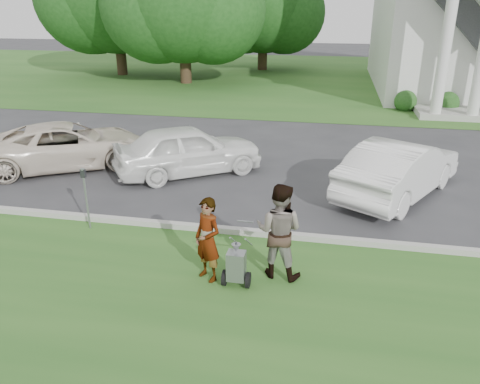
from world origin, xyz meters
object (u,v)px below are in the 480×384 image
(person_left, at_px, (208,240))
(parking_meter_near, at_px, (85,191))
(car_b, at_px, (188,150))
(car_d, at_px, (400,168))
(tree_back, at_px, (263,8))
(striping_cart, at_px, (236,267))
(person_right, at_px, (279,232))
(car_a, at_px, (68,145))
(tree_left, at_px, (183,2))

(person_left, relative_size, parking_meter_near, 1.11)
(car_b, relative_size, car_d, 0.96)
(tree_back, distance_m, parking_meter_near, 30.08)
(striping_cart, height_order, person_right, person_right)
(tree_back, distance_m, person_left, 31.88)
(car_a, relative_size, car_d, 1.09)
(parking_meter_near, bearing_deg, tree_back, 90.92)
(car_a, relative_size, car_b, 1.14)
(striping_cart, bearing_deg, car_a, 139.59)
(person_left, distance_m, person_right, 1.37)
(tree_left, height_order, person_left, tree_left)
(car_b, bearing_deg, striping_cart, 170.28)
(striping_cart, relative_size, car_b, 0.23)
(person_right, xyz_separation_m, car_b, (-3.48, 5.40, -0.17))
(parking_meter_near, bearing_deg, car_d, 26.16)
(tree_back, xyz_separation_m, car_a, (-2.39, -25.71, -4.01))
(parking_meter_near, distance_m, car_d, 8.24)
(tree_left, height_order, car_d, tree_left)
(person_left, bearing_deg, car_b, 143.79)
(striping_cart, xyz_separation_m, person_right, (0.72, 0.54, 0.54))
(tree_left, relative_size, parking_meter_near, 7.04)
(tree_back, xyz_separation_m, car_b, (1.64, -25.61, -3.95))
(tree_left, distance_m, person_right, 25.10)
(car_a, bearing_deg, person_right, -155.75)
(car_d, bearing_deg, car_a, 27.23)
(car_a, bearing_deg, person_left, -163.08)
(car_a, bearing_deg, tree_left, -25.42)
(car_a, distance_m, car_d, 10.28)
(person_right, xyz_separation_m, parking_meter_near, (-4.64, 1.17, -0.00))
(person_left, distance_m, parking_meter_near, 3.70)
(person_right, distance_m, car_b, 6.43)
(tree_left, xyz_separation_m, car_d, (11.88, -18.20, -4.32))
(car_d, bearing_deg, parking_meter_near, 56.12)
(car_a, bearing_deg, parking_meter_near, -175.70)
(person_left, height_order, car_d, person_left)
(car_b, bearing_deg, person_right, 178.15)
(person_left, xyz_separation_m, person_right, (1.30, 0.40, 0.12))
(tree_left, xyz_separation_m, tree_back, (4.00, 8.00, -0.38))
(person_left, relative_size, car_b, 0.37)
(striping_cart, relative_size, person_right, 0.54)
(car_a, height_order, car_b, car_b)
(car_d, bearing_deg, person_right, 90.19)
(parking_meter_near, bearing_deg, car_a, 124.90)
(person_right, height_order, car_d, person_right)
(person_left, distance_m, car_d, 6.60)
(striping_cart, height_order, parking_meter_near, parking_meter_near)
(person_right, distance_m, car_d, 5.54)
(parking_meter_near, bearing_deg, person_right, -14.19)
(parking_meter_near, distance_m, car_b, 4.39)
(striping_cart, bearing_deg, tree_back, 98.16)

